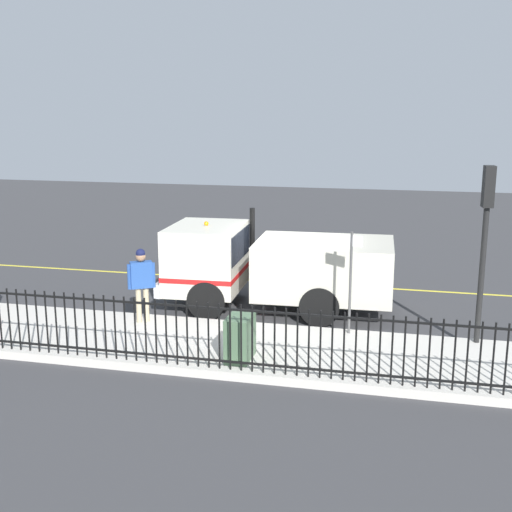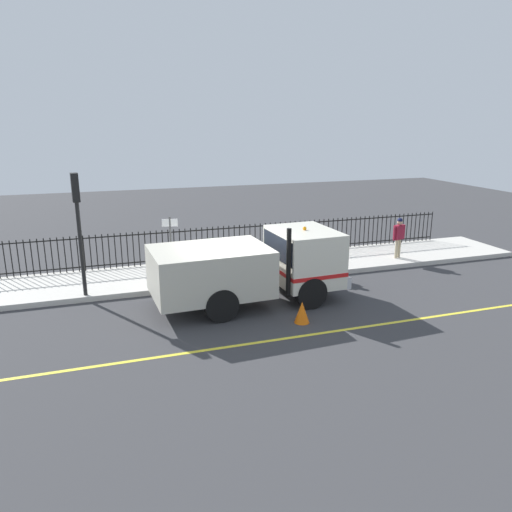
{
  "view_description": "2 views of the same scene",
  "coord_description": "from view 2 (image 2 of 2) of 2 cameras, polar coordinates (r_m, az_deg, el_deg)",
  "views": [
    {
      "loc": [
        15.75,
        2.73,
        5.03
      ],
      "look_at": [
        1.11,
        -0.74,
        1.65
      ],
      "focal_mm": 45.35,
      "sensor_mm": 36.0,
      "label": 1
    },
    {
      "loc": [
        -13.47,
        3.85,
        5.42
      ],
      "look_at": [
        1.09,
        -1.04,
        1.16
      ],
      "focal_mm": 34.3,
      "sensor_mm": 36.0,
      "label": 2
    }
  ],
  "objects": [
    {
      "name": "worker_standing",
      "position": [
        17.7,
        5.51,
        1.8
      ],
      "size": [
        0.45,
        0.57,
        1.76
      ],
      "rotation": [
        0.0,
        0.0,
        2.11
      ],
      "color": "#264C99",
      "rests_on": "sidewalk_slab"
    },
    {
      "name": "street_sign",
      "position": [
        15.99,
        -9.9,
        1.5
      ],
      "size": [
        0.12,
        0.5,
        2.31
      ],
      "color": "#4C4C4C",
      "rests_on": "sidewalk_slab"
    },
    {
      "name": "ground_plane",
      "position": [
        15.02,
        -2.45,
        -5.69
      ],
      "size": [
        54.7,
        54.7,
        0.0
      ],
      "primitive_type": "plane",
      "color": "#38383A",
      "rests_on": "ground"
    },
    {
      "name": "pedestrian_distant",
      "position": [
        19.96,
        16.33,
        2.53
      ],
      "size": [
        0.32,
        0.58,
        1.6
      ],
      "rotation": [
        0.0,
        0.0,
        1.85
      ],
      "color": "maroon",
      "rests_on": "sidewalk_slab"
    },
    {
      "name": "utility_cabinet",
      "position": [
        18.56,
        -4.73,
        0.47
      ],
      "size": [
        0.83,
        0.46,
        0.9
      ],
      "primitive_type": "cube",
      "color": "#4C6B4C",
      "rests_on": "sidewalk_slab"
    },
    {
      "name": "traffic_cone",
      "position": [
        13.68,
        5.38,
        -6.55
      ],
      "size": [
        0.43,
        0.43,
        0.61
      ],
      "primitive_type": "cone",
      "color": "orange",
      "rests_on": "ground"
    },
    {
      "name": "traffic_light_near",
      "position": [
        15.54,
        -20.11,
        5.08
      ],
      "size": [
        0.32,
        0.24,
        3.78
      ],
      "rotation": [
        0.0,
        0.0,
        3.24
      ],
      "color": "black",
      "rests_on": "sidewalk_slab"
    },
    {
      "name": "work_truck",
      "position": [
        14.85,
        0.27,
        -0.87
      ],
      "size": [
        2.61,
        5.93,
        2.49
      ],
      "rotation": [
        0.0,
        0.0,
        3.19
      ],
      "color": "silver",
      "rests_on": "ground"
    },
    {
      "name": "iron_fence",
      "position": [
        18.97,
        -6.3,
        1.42
      ],
      "size": [
        0.04,
        21.17,
        1.31
      ],
      "color": "black",
      "rests_on": "sidewalk_slab"
    },
    {
      "name": "sidewalk_slab",
      "position": [
        17.88,
        -5.28,
        -1.93
      ],
      "size": [
        3.03,
        24.86,
        0.18
      ],
      "primitive_type": "cube",
      "color": "beige",
      "rests_on": "ground"
    },
    {
      "name": "lane_marking",
      "position": [
        12.62,
        1.06,
        -9.93
      ],
      "size": [
        0.12,
        22.38,
        0.01
      ],
      "primitive_type": "cube",
      "color": "yellow",
      "rests_on": "ground"
    }
  ]
}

